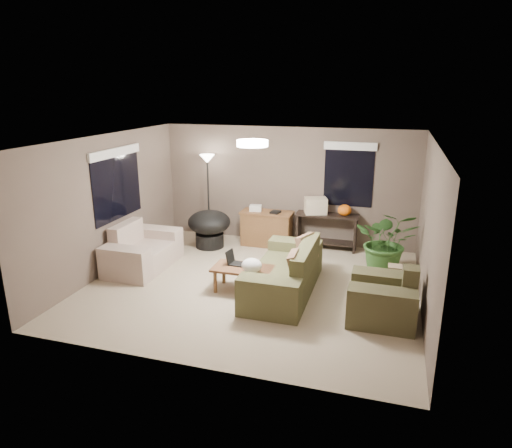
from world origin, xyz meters
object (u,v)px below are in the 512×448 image
(loveseat, at_px, (142,252))
(cat_scratching_post, at_px, (394,282))
(armchair, at_px, (383,300))
(console_table, at_px, (327,229))
(main_sofa, at_px, (286,275))
(desk, at_px, (267,228))
(coffee_table, at_px, (243,271))
(papasan_chair, at_px, (209,226))
(houseplant, at_px, (386,248))
(floor_lamp, at_px, (207,169))

(loveseat, height_order, cat_scratching_post, loveseat)
(armchair, bearing_deg, console_table, 114.02)
(loveseat, bearing_deg, armchair, -9.63)
(main_sofa, relative_size, desk, 2.00)
(main_sofa, relative_size, coffee_table, 2.20)
(coffee_table, bearing_deg, papasan_chair, 126.19)
(main_sofa, distance_m, coffee_table, 0.72)
(desk, distance_m, houseplant, 2.64)
(main_sofa, distance_m, cat_scratching_post, 1.77)
(desk, height_order, cat_scratching_post, desk)
(main_sofa, distance_m, papasan_chair, 2.69)
(loveseat, xyz_separation_m, armchair, (4.44, -0.75, 0.00))
(loveseat, height_order, armchair, same)
(loveseat, xyz_separation_m, cat_scratching_post, (4.58, 0.16, -0.08))
(cat_scratching_post, bearing_deg, papasan_chair, 161.30)
(coffee_table, relative_size, floor_lamp, 0.52)
(floor_lamp, distance_m, cat_scratching_post, 4.56)
(cat_scratching_post, bearing_deg, desk, 146.77)
(floor_lamp, bearing_deg, cat_scratching_post, -23.39)
(loveseat, distance_m, console_table, 3.80)
(coffee_table, distance_m, papasan_chair, 2.34)
(loveseat, xyz_separation_m, houseplant, (4.43, 1.07, 0.18))
(main_sofa, distance_m, console_table, 2.35)
(console_table, height_order, floor_lamp, floor_lamp)
(loveseat, relative_size, houseplant, 1.31)
(armchair, xyz_separation_m, houseplant, (-0.02, 1.82, 0.18))
(desk, bearing_deg, armchair, -46.51)
(main_sofa, height_order, coffee_table, main_sofa)
(papasan_chair, distance_m, cat_scratching_post, 4.02)
(desk, bearing_deg, houseplant, -18.44)
(main_sofa, bearing_deg, cat_scratching_post, 13.67)
(main_sofa, bearing_deg, armchair, -17.32)
(console_table, xyz_separation_m, houseplant, (1.24, -1.00, 0.04))
(desk, bearing_deg, floor_lamp, -179.25)
(coffee_table, height_order, desk, desk)
(main_sofa, bearing_deg, floor_lamp, 136.58)
(loveseat, xyz_separation_m, console_table, (3.19, 2.07, 0.14))
(floor_lamp, xyz_separation_m, cat_scratching_post, (3.98, -1.72, -1.38))
(papasan_chair, distance_m, houseplant, 3.66)
(armchair, relative_size, console_table, 0.77)
(desk, bearing_deg, cat_scratching_post, -33.23)
(coffee_table, distance_m, desk, 2.35)
(loveseat, height_order, floor_lamp, floor_lamp)
(main_sofa, height_order, floor_lamp, floor_lamp)
(armchair, xyz_separation_m, papasan_chair, (-3.66, 2.20, 0.17))
(houseplant, bearing_deg, main_sofa, -139.66)
(armchair, distance_m, console_table, 3.09)
(loveseat, distance_m, cat_scratching_post, 4.59)
(main_sofa, relative_size, floor_lamp, 1.15)
(loveseat, distance_m, coffee_table, 2.21)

